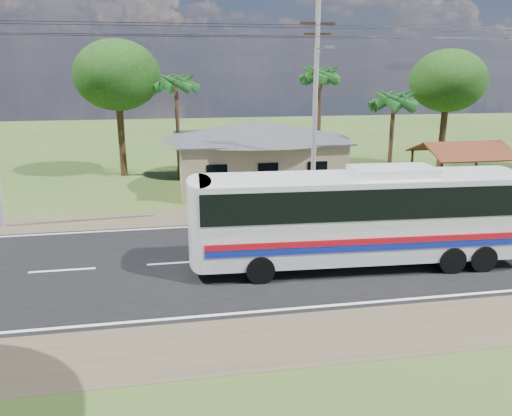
{
  "coord_description": "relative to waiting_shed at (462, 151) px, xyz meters",
  "views": [
    {
      "loc": [
        -4.64,
        -19.15,
        7.69
      ],
      "look_at": [
        -1.11,
        1.0,
        1.9
      ],
      "focal_mm": 35.0,
      "sensor_mm": 36.0,
      "label": 1
    }
  ],
  "objects": [
    {
      "name": "ground",
      "position": [
        -13.0,
        -8.5,
        -2.73
      ],
      "size": [
        120.0,
        120.0,
        0.0
      ],
      "primitive_type": "plane",
      "color": "#314C1B",
      "rests_on": "ground"
    },
    {
      "name": "road",
      "position": [
        -13.0,
        -8.5,
        -2.72
      ],
      "size": [
        120.0,
        16.0,
        0.03
      ],
      "color": "black",
      "rests_on": "ground"
    },
    {
      "name": "house",
      "position": [
        -12.0,
        4.5,
        -0.09
      ],
      "size": [
        12.4,
        10.0,
        5.0
      ],
      "color": "tan",
      "rests_on": "ground"
    },
    {
      "name": "waiting_shed",
      "position": [
        0.0,
        0.0,
        0.0
      ],
      "size": [
        5.2,
        4.48,
        3.35
      ],
      "color": "#3A2415",
      "rests_on": "ground"
    },
    {
      "name": "concrete_barrier",
      "position": [
        -1.0,
        -2.9,
        -2.28
      ],
      "size": [
        7.0,
        0.3,
        0.9
      ],
      "primitive_type": "cube",
      "color": "#9E9E99",
      "rests_on": "ground"
    },
    {
      "name": "utility_poles",
      "position": [
        -10.33,
        -2.01,
        3.04
      ],
      "size": [
        32.8,
        2.22,
        11.0
      ],
      "color": "#9E9E99",
      "rests_on": "ground"
    },
    {
      "name": "palm_near",
      "position": [
        -3.5,
        2.5,
        2.98
      ],
      "size": [
        2.8,
        2.8,
        6.7
      ],
      "color": "#47301E",
      "rests_on": "ground"
    },
    {
      "name": "palm_mid",
      "position": [
        -7.0,
        7.0,
        4.43
      ],
      "size": [
        2.8,
        2.8,
        8.2
      ],
      "color": "#47301E",
      "rests_on": "ground"
    },
    {
      "name": "palm_far",
      "position": [
        -17.0,
        7.5,
        3.95
      ],
      "size": [
        2.8,
        2.8,
        7.7
      ],
      "color": "#47301E",
      "rests_on": "ground"
    },
    {
      "name": "tree_behind_house",
      "position": [
        -21.0,
        9.5,
        4.39
      ],
      "size": [
        6.0,
        6.0,
        9.61
      ],
      "color": "#47301E",
      "rests_on": "ground"
    },
    {
      "name": "tree_behind_shed",
      "position": [
        3.0,
        7.5,
        3.95
      ],
      "size": [
        5.6,
        5.6,
        9.02
      ],
      "color": "#47301E",
      "rests_on": "ground"
    },
    {
      "name": "coach_bus",
      "position": [
        -10.25,
        -9.93,
        -0.45
      ],
      "size": [
        12.95,
        3.32,
        3.98
      ],
      "rotation": [
        0.0,
        0.0,
        -0.05
      ],
      "color": "silver",
      "rests_on": "ground"
    },
    {
      "name": "motorcycle",
      "position": [
        -5.86,
        -3.79,
        -2.25
      ],
      "size": [
        1.92,
        1.34,
        0.95
      ],
      "primitive_type": "imported",
      "rotation": [
        0.0,
        0.0,
        2.0
      ],
      "color": "black",
      "rests_on": "ground"
    }
  ]
}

